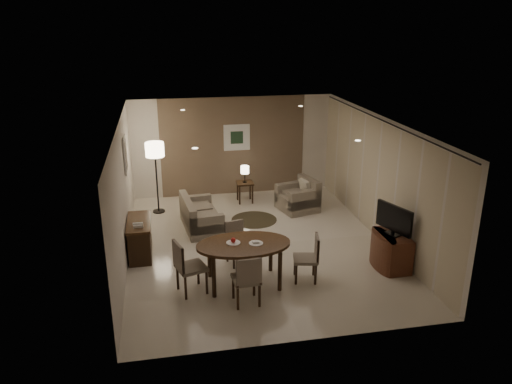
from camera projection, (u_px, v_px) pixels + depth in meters
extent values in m
cube|color=beige|center=(258.00, 245.00, 10.89)|extent=(5.50, 7.00, 0.00)
cube|color=white|center=(258.00, 122.00, 10.00)|extent=(5.50, 7.00, 0.00)
cube|color=brown|center=(233.00, 146.00, 13.69)|extent=(5.50, 0.00, 2.70)
cube|color=silver|center=(123.00, 195.00, 9.95)|extent=(0.00, 7.00, 2.70)
cube|color=silver|center=(381.00, 178.00, 10.94)|extent=(0.00, 7.00, 2.70)
cube|color=brown|center=(233.00, 146.00, 13.68)|extent=(3.96, 0.03, 2.70)
cylinder|color=black|center=(382.00, 120.00, 10.50)|extent=(0.03, 6.80, 0.03)
cube|color=silver|center=(237.00, 137.00, 13.59)|extent=(0.72, 0.03, 0.72)
cube|color=#1C331E|center=(237.00, 138.00, 13.57)|extent=(0.34, 0.01, 0.34)
cube|color=silver|center=(125.00, 155.00, 10.90)|extent=(0.03, 0.60, 0.80)
cube|color=gray|center=(126.00, 155.00, 10.91)|extent=(0.01, 0.46, 0.64)
cylinder|color=white|center=(195.00, 148.00, 8.09)|extent=(0.10, 0.10, 0.01)
cylinder|color=white|center=(358.00, 141.00, 8.59)|extent=(0.10, 0.10, 0.01)
cylinder|color=white|center=(183.00, 110.00, 11.42)|extent=(0.10, 0.10, 0.01)
cylinder|color=white|center=(301.00, 106.00, 11.93)|extent=(0.10, 0.10, 0.01)
cylinder|color=white|center=(233.00, 243.00, 9.06)|extent=(0.26, 0.26, 0.02)
cylinder|color=white|center=(256.00, 243.00, 9.04)|extent=(0.26, 0.26, 0.02)
sphere|color=red|center=(233.00, 240.00, 9.05)|extent=(0.09, 0.09, 0.09)
cube|color=white|center=(256.00, 242.00, 9.03)|extent=(0.12, 0.08, 0.03)
cylinder|color=#3A3020|center=(254.00, 220.00, 12.23)|extent=(1.11, 1.11, 0.01)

